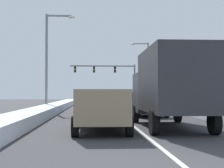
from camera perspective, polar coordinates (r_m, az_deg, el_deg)
ground_plane at (r=26.11m, az=0.92°, el=-4.95°), size 122.83×122.83×0.00m
lane_stripe_between_right_lane_and_center_lane at (r=30.82m, az=0.27°, el=-4.43°), size 0.14×51.97×0.01m
snow_bank_right_shoulder at (r=31.58m, az=9.94°, el=-3.92°), size 1.64×51.97×0.47m
snow_bank_left_shoulder at (r=30.93m, az=-9.60°, el=-3.86°), size 1.66×51.97×0.58m
box_truck_right_lane_nearest at (r=15.02m, az=9.67°, el=-0.16°), size 2.53×7.20×3.36m
sedan_black_right_lane_second at (r=22.67m, az=6.20°, el=-3.52°), size 2.00×4.50×1.51m
sedan_green_right_lane_third at (r=29.31m, az=4.18°, el=-3.08°), size 2.00×4.50×1.51m
suv_red_right_lane_fourth at (r=36.22m, az=2.15°, el=-2.40°), size 2.16×4.90×1.67m
suv_tan_center_lane_nearest at (r=13.58m, az=-1.86°, el=-3.76°), size 2.16×4.90×1.67m
suv_gray_center_lane_second at (r=20.63m, az=-2.88°, el=-3.02°), size 2.16×4.90×1.67m
sedan_navy_center_lane_third at (r=26.69m, az=-2.83°, el=-3.23°), size 2.00×4.50×1.51m
suv_white_center_lane_fourth at (r=33.57m, az=-3.04°, el=-2.46°), size 2.16×4.90×1.67m
traffic_light_gantry at (r=54.51m, az=-0.03°, el=1.77°), size 10.60×0.47×6.20m
street_lamp_right_near at (r=20.56m, az=18.11°, el=7.33°), size 2.66×0.36×7.79m
street_lamp_right_mid at (r=47.99m, az=5.74°, el=2.79°), size 2.66×0.36×8.73m
street_lamp_left_mid at (r=30.65m, az=-10.38°, el=5.19°), size 2.66×0.36×8.64m
roadside_sign_right at (r=34.50m, az=16.72°, el=2.61°), size 3.20×0.16×5.50m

